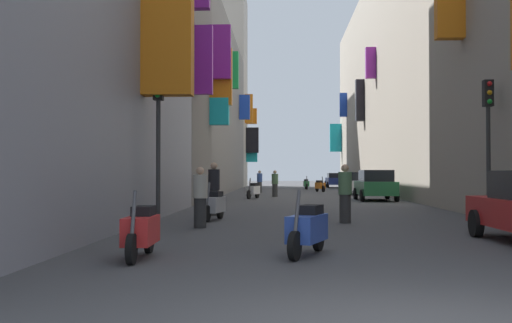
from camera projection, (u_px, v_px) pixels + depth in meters
ground_plane at (303, 197)px, 35.09m from camera, size 140.00×140.00×0.00m
building_left_mid_c at (193, 111)px, 45.71m from camera, size 6.93×26.42×12.20m
building_left_far at (217, 91)px, 62.29m from camera, size 7.31×6.63×19.74m
building_right_mid_b at (401, 92)px, 46.86m from camera, size 7.21×36.04×15.38m
parked_car_green at (375, 185)px, 30.67m from camera, size 1.85×4.05×1.55m
parked_car_white at (359, 183)px, 39.40m from camera, size 1.96×4.21×1.45m
parked_car_blue at (336, 180)px, 57.59m from camera, size 1.85×4.38×1.39m
scooter_green at (306, 184)px, 51.83m from camera, size 0.48×2.00×1.13m
scooter_white at (253, 190)px, 32.95m from camera, size 0.73×1.81×1.13m
scooter_orange at (320, 186)px, 44.50m from camera, size 0.73×1.85×1.13m
scooter_blue at (307, 228)px, 10.28m from camera, size 0.78×1.78×1.13m
scooter_silver at (214, 205)px, 17.85m from camera, size 0.62×1.84×1.13m
scooter_red at (141, 230)px, 9.93m from camera, size 0.47×1.87×1.13m
pedestrian_crossing at (200, 198)px, 15.44m from camera, size 0.42×0.42×1.56m
pedestrian_near_left at (345, 194)px, 16.92m from camera, size 0.39×0.39×1.65m
pedestrian_near_right at (275, 184)px, 35.28m from camera, size 0.52×0.52×1.55m
pedestrian_mid_street at (214, 189)px, 19.77m from camera, size 0.51×0.51×1.75m
pedestrian_far_away at (260, 182)px, 42.61m from camera, size 0.54×0.54×1.57m
traffic_light_near_corner at (488, 125)px, 17.10m from camera, size 0.26×0.34×4.04m
traffic_light_far_corner at (158, 121)px, 16.40m from camera, size 0.26×0.34×4.13m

